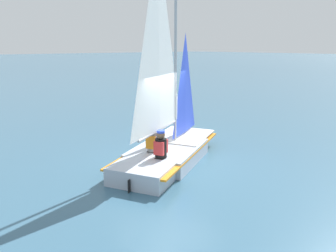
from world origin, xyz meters
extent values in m
plane|color=#38607A|center=(0.00, 0.00, 0.00)|extent=(260.00, 260.00, 0.00)
cube|color=#B2BCCC|center=(0.00, 0.00, 0.22)|extent=(2.92, 2.61, 0.44)
cube|color=#B2BCCC|center=(1.51, 0.79, 0.22)|extent=(1.32, 1.29, 0.44)
cube|color=#B2BCCC|center=(-1.51, -0.79, 0.22)|extent=(1.56, 1.74, 0.44)
cube|color=orange|center=(0.00, 0.00, 0.36)|extent=(4.59, 3.50, 0.05)
cube|color=silver|center=(1.07, 0.56, 0.46)|extent=(2.46, 2.29, 0.04)
cylinder|color=#B7B7BC|center=(0.48, 0.25, 3.19)|extent=(0.08, 0.08, 5.50)
cylinder|color=#B7B7BC|center=(-0.55, -0.29, 1.08)|extent=(2.10, 1.14, 0.07)
pyramid|color=white|center=(-0.55, -0.29, 3.46)|extent=(1.98, 1.07, 4.72)
pyramid|color=blue|center=(1.21, 0.64, 2.09)|extent=(1.33, 0.73, 3.09)
cube|color=black|center=(-2.01, -1.05, 0.15)|extent=(0.08, 0.06, 0.31)
cube|color=black|center=(-0.61, -0.08, 0.23)|extent=(0.36, 0.34, 0.45)
cylinder|color=gray|center=(-0.61, -0.08, 0.71)|extent=(0.41, 0.41, 0.50)
cube|color=orange|center=(-0.61, -0.08, 0.73)|extent=(0.42, 0.39, 0.35)
sphere|color=#A87A56|center=(-0.61, -0.08, 1.05)|extent=(0.22, 0.22, 0.22)
cylinder|color=red|center=(-0.61, -0.08, 1.14)|extent=(0.28, 0.28, 0.06)
cube|color=black|center=(-0.76, -0.64, 0.23)|extent=(0.36, 0.34, 0.45)
cylinder|color=black|center=(-0.76, -0.64, 0.71)|extent=(0.41, 0.41, 0.50)
cube|color=red|center=(-0.76, -0.64, 0.73)|extent=(0.42, 0.39, 0.35)
sphere|color=brown|center=(-0.76, -0.64, 1.05)|extent=(0.22, 0.22, 0.22)
cylinder|color=blue|center=(-0.76, -0.64, 1.14)|extent=(0.28, 0.28, 0.06)
camera|label=1|loc=(-5.70, -6.90, 3.25)|focal=35.00mm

